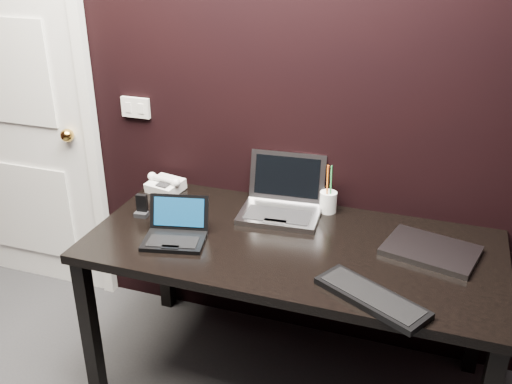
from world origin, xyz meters
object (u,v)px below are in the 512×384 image
(desk_phone, at_px, (165,185))
(silver_laptop, at_px, (282,204))
(desk, at_px, (292,258))
(ext_keyboard, at_px, (371,297))
(door, at_px, (15,109))
(netbook, at_px, (176,232))
(pen_cup, at_px, (328,201))
(closed_laptop, at_px, (431,250))
(mobile_phone, at_px, (142,208))

(desk_phone, bearing_deg, silver_laptop, -3.75)
(desk, distance_m, ext_keyboard, 0.49)
(door, height_order, netbook, door)
(netbook, height_order, pen_cup, pen_cup)
(desk, bearing_deg, door, 167.18)
(netbook, bearing_deg, silver_laptop, 47.22)
(closed_laptop, bearing_deg, mobile_phone, -176.20)
(silver_laptop, bearing_deg, pen_cup, 22.79)
(desk_phone, bearing_deg, pen_cup, 3.03)
(ext_keyboard, distance_m, closed_laptop, 0.44)
(desk_phone, height_order, mobile_phone, mobile_phone)
(netbook, height_order, desk_phone, netbook)
(netbook, relative_size, pen_cup, 1.29)
(silver_laptop, bearing_deg, mobile_phone, -158.75)
(silver_laptop, relative_size, ext_keyboard, 0.87)
(netbook, xyz_separation_m, ext_keyboard, (0.84, -0.17, -0.02))
(door, distance_m, silver_laptop, 1.56)
(desk, distance_m, netbook, 0.50)
(closed_laptop, bearing_deg, netbook, -167.19)
(ext_keyboard, bearing_deg, netbook, 168.78)
(door, relative_size, ext_keyboard, 4.95)
(ext_keyboard, xyz_separation_m, closed_laptop, (0.18, 0.40, -0.00))
(mobile_phone, bearing_deg, desk, -1.15)
(ext_keyboard, xyz_separation_m, mobile_phone, (-1.08, 0.31, 0.03))
(desk, relative_size, ext_keyboard, 3.94)
(netbook, xyz_separation_m, silver_laptop, (0.35, 0.38, 0.01))
(silver_laptop, bearing_deg, closed_laptop, -12.31)
(ext_keyboard, distance_m, mobile_phone, 1.12)
(desk, relative_size, desk_phone, 8.62)
(desk, bearing_deg, netbook, -164.09)
(silver_laptop, bearing_deg, desk, -63.82)
(door, bearing_deg, ext_keyboard, -18.48)
(netbook, xyz_separation_m, pen_cup, (0.55, 0.46, 0.02))
(ext_keyboard, height_order, desk_phone, desk_phone)
(silver_laptop, bearing_deg, desk_phone, 176.25)
(door, bearing_deg, desk_phone, -5.72)
(desk, xyz_separation_m, closed_laptop, (0.55, 0.10, 0.09))
(mobile_phone, bearing_deg, pen_cup, 21.64)
(mobile_phone, bearing_deg, closed_laptop, 3.80)
(ext_keyboard, bearing_deg, mobile_phone, 163.78)
(closed_laptop, bearing_deg, silver_laptop, 167.69)
(desk, distance_m, mobile_phone, 0.72)
(door, bearing_deg, mobile_phone, -21.01)
(closed_laptop, relative_size, mobile_phone, 4.00)
(netbook, height_order, silver_laptop, silver_laptop)
(closed_laptop, distance_m, desk_phone, 1.29)
(netbook, bearing_deg, closed_laptop, 12.81)
(silver_laptop, height_order, ext_keyboard, silver_laptop)
(door, distance_m, desk, 1.73)
(desk, bearing_deg, silver_laptop, 116.18)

